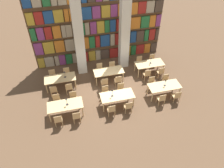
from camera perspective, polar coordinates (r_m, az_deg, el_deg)
ground_plane at (r=14.05m, az=-0.12°, el=-1.81°), size 40.00×40.00×0.00m
bookshelf_bank at (r=15.47m, az=-3.48°, el=14.75°), size 9.20×0.35×5.50m
pillar_left at (r=14.16m, az=-8.80°, el=13.06°), size 0.61×0.61×6.00m
pillar_center at (r=14.68m, az=3.30°, el=14.54°), size 0.61×0.61×6.00m
reading_table_0 at (r=12.47m, az=-12.13°, el=-5.59°), size 1.96×0.89×0.77m
chair_0 at (r=12.16m, az=-13.86°, el=-9.07°), size 0.42×0.40×0.88m
chair_1 at (r=13.16m, az=-14.25°, el=-4.26°), size 0.42×0.40×0.88m
chair_2 at (r=12.12m, az=-9.22°, el=-8.34°), size 0.42×0.40×0.88m
chair_3 at (r=13.13m, az=-10.01°, el=-3.58°), size 0.42×0.40×0.88m
desk_lamp_0 at (r=12.16m, az=-11.80°, el=-4.21°), size 0.14×0.14×0.49m
reading_table_1 at (r=12.72m, az=1.37°, el=-3.23°), size 1.96×0.89×0.77m
chair_4 at (r=12.29m, az=-0.17°, el=-6.68°), size 0.42×0.40×0.88m
chair_5 at (r=13.29m, az=-1.68°, el=-2.12°), size 0.42×0.40×0.88m
chair_6 at (r=12.49m, az=4.23°, el=-5.85°), size 0.42×0.40×0.88m
chair_7 at (r=13.47m, az=2.40°, el=-1.42°), size 0.42×0.40×0.88m
desk_lamp_1 at (r=12.38m, az=0.07°, el=-2.04°), size 0.14×0.14×0.50m
reading_table_2 at (r=13.70m, az=13.50°, el=-0.69°), size 1.96×0.89×0.77m
chair_8 at (r=13.20m, az=12.77°, el=-3.78°), size 0.42×0.40×0.88m
chair_9 at (r=14.14m, az=10.42°, el=0.28°), size 0.42×0.40×0.88m
chair_10 at (r=13.60m, az=16.49°, el=-3.01°), size 0.42×0.40×0.88m
chair_11 at (r=14.51m, az=13.96°, el=0.89°), size 0.42×0.40×0.88m
desk_lamp_2 at (r=13.47m, az=13.80°, el=0.58°), size 0.14×0.14×0.45m
reading_table_3 at (r=14.26m, az=-13.40°, el=1.29°), size 1.96×0.89×0.77m
chair_12 at (r=13.87m, az=-15.02°, el=-1.58°), size 0.42×0.40×0.88m
chair_13 at (r=15.00m, az=-15.27°, el=2.12°), size 0.42×0.40×0.88m
chair_14 at (r=13.83m, az=-11.19°, el=-0.97°), size 0.42×0.40×0.88m
chair_15 at (r=14.95m, az=-11.73°, el=2.71°), size 0.42×0.40×0.88m
desk_lamp_3 at (r=14.00m, az=-12.33°, el=2.76°), size 0.14×0.14×0.47m
reading_table_4 at (r=14.43m, az=-0.88°, el=3.16°), size 1.96×0.89×0.77m
chair_16 at (r=13.94m, az=-1.98°, el=0.39°), size 0.42×0.40×0.88m
chair_17 at (r=15.06m, az=-3.19°, el=3.94°), size 0.42×0.40×0.88m
chair_18 at (r=14.10m, az=1.56°, el=0.97°), size 0.42×0.40×0.88m
chair_19 at (r=15.20m, az=0.11°, el=4.44°), size 0.42×0.40×0.88m
reading_table_5 at (r=15.32m, az=9.75°, el=5.08°), size 1.96×0.89×0.77m
chair_20 at (r=14.77m, az=9.10°, el=2.55°), size 0.42×0.40×0.88m
chair_21 at (r=15.84m, az=7.22°, el=5.79°), size 0.42×0.40×0.88m
chair_22 at (r=15.13m, az=12.56°, el=3.09°), size 0.42×0.40×0.88m
chair_23 at (r=16.17m, az=10.50°, el=6.23°), size 0.42×0.40×0.88m
desk_lamp_4 at (r=15.12m, az=10.15°, el=6.34°), size 0.14×0.14×0.47m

